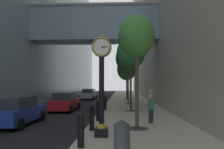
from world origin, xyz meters
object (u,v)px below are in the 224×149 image
Objects in this scene: bollard_second at (92,117)px; pedestrian_by_clock at (151,108)px; street_tree_far at (127,69)px; car_red_mid at (65,102)px; bollard_fifth at (105,102)px; pedestrian_walking at (150,99)px; bollard_nearest at (81,129)px; street_tree_mid_far at (128,58)px; bollard_third at (98,110)px; car_blue_far at (17,111)px; street_tree_mid_near at (131,54)px; car_silver_near at (89,94)px; bollard_fourth at (102,106)px; street_tree_near at (137,37)px; street_clock at (102,80)px; trash_bin at (122,136)px.

pedestrian_by_clock is at bearing 35.86° from bollard_second.
car_red_mid is at bearing -111.24° from street_tree_far.
bollard_second is at bearing -90.00° from bollard_fifth.
bollard_fifth is 0.69× the size of pedestrian_walking.
street_tree_mid_far is (2.18, 18.91, 4.60)m from bollard_nearest.
bollard_fifth is (0.00, 5.91, 0.00)m from bollard_third.
bollard_fifth is 0.27× the size of car_blue_far.
bollard_second is 0.69× the size of pedestrian_walking.
street_tree_far is 3.89× the size of pedestrian_by_clock.
street_tree_mid_near reaches higher than bollard_third.
bollard_fifth is 0.20× the size of street_tree_mid_near.
car_silver_near is at bearing 90.72° from car_red_mid.
pedestrian_by_clock is (3.07, -6.64, 0.19)m from bollard_fifth.
street_tree_far reaches higher than pedestrian_walking.
street_tree_mid_far reaches higher than bollard_fifth.
car_blue_far is (-1.09, -6.94, -0.01)m from car_red_mid.
bollard_fourth is (0.00, 5.91, 0.00)m from bollard_second.
bollard_fourth is 0.22× the size of street_tree_near.
bollard_fourth is at bearing -97.00° from street_tree_far.
street_tree_mid_near reaches higher than car_red_mid.
bollard_fifth is 0.22× the size of street_tree_near.
street_clock is at bearing -85.47° from bollard_fourth.
street_tree_near is 4.18m from pedestrian_by_clock.
street_tree_far is 16.15m from car_red_mid.
bollard_nearest and bollard_third have the same top height.
street_tree_near is at bearing 48.20° from street_clock.
street_tree_mid_near is 10.06m from car_blue_far.
bollard_nearest and bollard_fifth have the same top height.
street_clock is 4.13× the size of trash_bin.
street_tree_far is at bearing 85.32° from bollard_nearest.
bollard_fifth is at bearing 90.00° from bollard_third.
bollard_third is 6.75m from pedestrian_walking.
street_tree_mid_far is 11.86m from car_silver_near.
bollard_third is at bearing 166.58° from pedestrian_by_clock.
trash_bin is (1.42, -0.57, -0.10)m from bollard_nearest.
bollard_nearest is at bearing 157.98° from trash_bin.
bollard_nearest is 0.18× the size of street_tree_mid_far.
bollard_nearest is 0.20× the size of street_tree_mid_near.
pedestrian_by_clock is at bearing -13.42° from bollard_third.
bollard_fourth is (-0.57, 7.16, -1.74)m from street_clock.
bollard_fifth is 3.51m from car_red_mid.
street_tree_mid_far is (2.18, 15.95, 4.60)m from bollard_second.
street_tree_mid_near is 15.40m from street_tree_far.
bollard_fifth is at bearing 114.83° from pedestrian_by_clock.
bollard_second and bollard_fifth have the same top height.
bollard_nearest is at bearing -73.67° from car_red_mid.
car_red_mid is (-3.51, 3.11, 0.02)m from bollard_fourth.
car_blue_far is (-6.78, -6.17, -4.13)m from street_tree_mid_near.
bollard_second is at bearing -104.78° from street_tree_mid_near.
street_tree_near is at bearing 79.43° from trash_bin.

